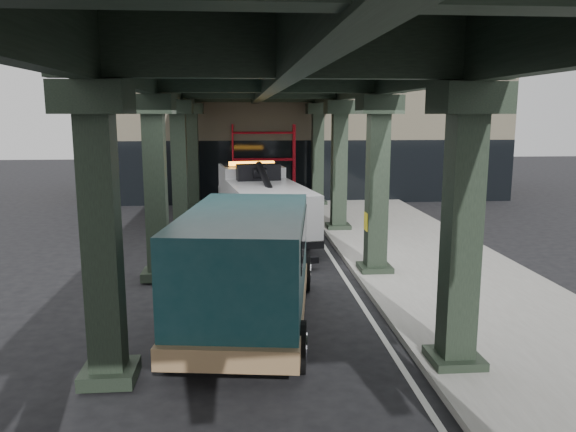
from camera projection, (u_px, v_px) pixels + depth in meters
name	position (u px, v px, depth m)	size (l,w,h in m)	color
ground	(289.00, 301.00, 13.72)	(90.00, 90.00, 0.00)	black
sidewalk	(440.00, 271.00, 16.04)	(5.00, 40.00, 0.15)	gray
lane_stripe	(343.00, 276.00, 15.82)	(0.12, 38.00, 0.01)	silver
viaduct	(268.00, 77.00, 14.67)	(7.40, 32.00, 6.40)	black
building	(294.00, 123.00, 32.78)	(22.00, 10.00, 8.00)	#C6B793
scaffolding	(264.00, 163.00, 27.70)	(3.08, 0.88, 4.00)	red
tow_truck	(260.00, 200.00, 20.81)	(3.48, 8.70, 2.78)	black
towed_van	(248.00, 265.00, 11.75)	(3.29, 6.65, 2.59)	#10353A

